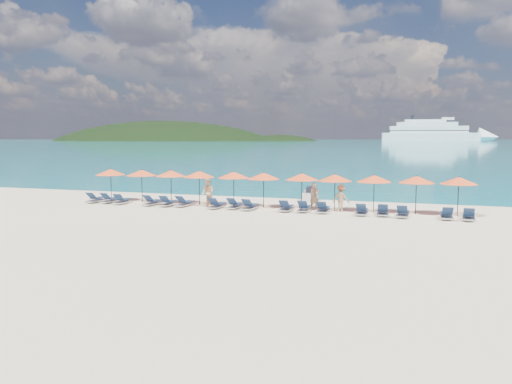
% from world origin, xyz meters
% --- Properties ---
extents(ground, '(1400.00, 1400.00, 0.00)m').
position_xyz_m(ground, '(0.00, 0.00, 0.00)').
color(ground, beige).
extents(sea, '(1600.00, 1300.00, 0.01)m').
position_xyz_m(sea, '(0.00, 660.00, 0.01)').
color(sea, '#1FA9B2').
rests_on(sea, ground).
extents(headland_main, '(374.00, 242.00, 126.50)m').
position_xyz_m(headland_main, '(-300.00, 540.00, -38.00)').
color(headland_main, black).
rests_on(headland_main, ground).
extents(headland_small, '(162.00, 126.00, 85.50)m').
position_xyz_m(headland_small, '(-150.00, 560.00, -35.00)').
color(headland_small, black).
rests_on(headland_small, ground).
extents(cruise_ship, '(126.36, 34.98, 34.76)m').
position_xyz_m(cruise_ship, '(31.84, 573.30, 9.05)').
color(cruise_ship, white).
rests_on(cruise_ship, ground).
extents(jetski, '(1.40, 2.82, 0.96)m').
position_xyz_m(jetski, '(2.04, 9.05, 0.40)').
color(jetski, silver).
rests_on(jetski, ground).
extents(beachgoer_a, '(0.73, 0.68, 1.66)m').
position_xyz_m(beachgoer_a, '(3.16, 4.88, 0.83)').
color(beachgoer_a, tan).
rests_on(beachgoer_a, ground).
extents(beachgoer_b, '(1.04, 0.96, 1.87)m').
position_xyz_m(beachgoer_b, '(-3.50, 3.87, 0.93)').
color(beachgoer_b, tan).
rests_on(beachgoer_b, ground).
extents(beachgoer_c, '(1.14, 0.74, 1.62)m').
position_xyz_m(beachgoer_c, '(4.80, 4.73, 0.81)').
color(beachgoer_c, tan).
rests_on(beachgoer_c, ground).
extents(umbrella_0, '(2.10, 2.10, 2.28)m').
position_xyz_m(umbrella_0, '(-11.32, 4.91, 2.02)').
color(umbrella_0, black).
rests_on(umbrella_0, ground).
extents(umbrella_1, '(2.10, 2.10, 2.28)m').
position_xyz_m(umbrella_1, '(-8.90, 4.98, 2.02)').
color(umbrella_1, black).
rests_on(umbrella_1, ground).
extents(umbrella_2, '(2.10, 2.10, 2.28)m').
position_xyz_m(umbrella_2, '(-6.74, 5.14, 2.02)').
color(umbrella_2, black).
rests_on(umbrella_2, ground).
extents(umbrella_3, '(2.10, 2.10, 2.28)m').
position_xyz_m(umbrella_3, '(-4.59, 5.01, 2.02)').
color(umbrella_3, black).
rests_on(umbrella_3, ground).
extents(umbrella_4, '(2.10, 2.10, 2.28)m').
position_xyz_m(umbrella_4, '(-2.20, 5.10, 2.02)').
color(umbrella_4, black).
rests_on(umbrella_4, ground).
extents(umbrella_5, '(2.10, 2.10, 2.28)m').
position_xyz_m(umbrella_5, '(-0.11, 4.88, 2.02)').
color(umbrella_5, black).
rests_on(umbrella_5, ground).
extents(umbrella_6, '(2.10, 2.10, 2.28)m').
position_xyz_m(umbrella_6, '(2.33, 5.01, 2.02)').
color(umbrella_6, black).
rests_on(umbrella_6, ground).
extents(umbrella_7, '(2.10, 2.10, 2.28)m').
position_xyz_m(umbrella_7, '(4.39, 4.88, 2.02)').
color(umbrella_7, black).
rests_on(umbrella_7, ground).
extents(umbrella_8, '(2.10, 2.10, 2.28)m').
position_xyz_m(umbrella_8, '(6.69, 4.94, 2.02)').
color(umbrella_8, black).
rests_on(umbrella_8, ground).
extents(umbrella_9, '(2.10, 2.10, 2.28)m').
position_xyz_m(umbrella_9, '(9.07, 5.05, 2.02)').
color(umbrella_9, black).
rests_on(umbrella_9, ground).
extents(umbrella_10, '(2.10, 2.10, 2.28)m').
position_xyz_m(umbrella_10, '(11.33, 5.02, 2.02)').
color(umbrella_10, black).
rests_on(umbrella_10, ground).
extents(lounger_0, '(0.62, 1.70, 0.66)m').
position_xyz_m(lounger_0, '(-11.75, 3.75, 0.24)').
color(lounger_0, silver).
rests_on(lounger_0, ground).
extents(lounger_1, '(0.66, 1.72, 0.66)m').
position_xyz_m(lounger_1, '(-10.67, 3.83, 0.24)').
color(lounger_1, silver).
rests_on(lounger_1, ground).
extents(lounger_2, '(0.78, 1.75, 0.66)m').
position_xyz_m(lounger_2, '(-9.60, 3.63, 0.24)').
color(lounger_2, silver).
rests_on(lounger_2, ground).
extents(lounger_3, '(0.70, 1.73, 0.66)m').
position_xyz_m(lounger_3, '(-7.32, 3.65, 0.24)').
color(lounger_3, silver).
rests_on(lounger_3, ground).
extents(lounger_4, '(0.73, 1.74, 0.66)m').
position_xyz_m(lounger_4, '(-6.19, 3.61, 0.24)').
color(lounger_4, silver).
rests_on(lounger_4, ground).
extents(lounger_5, '(0.79, 1.75, 0.66)m').
position_xyz_m(lounger_5, '(-5.09, 3.85, 0.24)').
color(lounger_5, silver).
rests_on(lounger_5, ground).
extents(lounger_6, '(0.67, 1.72, 0.66)m').
position_xyz_m(lounger_6, '(-2.77, 3.59, 0.24)').
color(lounger_6, silver).
rests_on(lounger_6, ground).
extents(lounger_7, '(0.72, 1.73, 0.66)m').
position_xyz_m(lounger_7, '(-1.64, 3.87, 0.24)').
color(lounger_7, silver).
rests_on(lounger_7, ground).
extents(lounger_8, '(0.71, 1.73, 0.66)m').
position_xyz_m(lounger_8, '(-0.59, 3.65, 0.24)').
color(lounger_8, silver).
rests_on(lounger_8, ground).
extents(lounger_9, '(0.63, 1.70, 0.66)m').
position_xyz_m(lounger_9, '(1.67, 3.78, 0.24)').
color(lounger_9, silver).
rests_on(lounger_9, ground).
extents(lounger_10, '(0.63, 1.70, 0.66)m').
position_xyz_m(lounger_10, '(2.75, 3.92, 0.24)').
color(lounger_10, silver).
rests_on(lounger_10, ground).
extents(lounger_11, '(0.64, 1.71, 0.66)m').
position_xyz_m(lounger_11, '(3.88, 3.88, 0.24)').
color(lounger_11, silver).
rests_on(lounger_11, ground).
extents(lounger_12, '(0.65, 1.71, 0.66)m').
position_xyz_m(lounger_12, '(6.14, 3.69, 0.24)').
color(lounger_12, silver).
rests_on(lounger_12, ground).
extents(lounger_13, '(0.74, 1.74, 0.66)m').
position_xyz_m(lounger_13, '(7.29, 3.84, 0.24)').
color(lounger_13, silver).
rests_on(lounger_13, ground).
extents(lounger_14, '(0.72, 1.74, 0.66)m').
position_xyz_m(lounger_14, '(8.41, 3.63, 0.24)').
color(lounger_14, silver).
rests_on(lounger_14, ground).
extents(lounger_15, '(0.66, 1.71, 0.66)m').
position_xyz_m(lounger_15, '(10.69, 3.68, 0.24)').
color(lounger_15, silver).
rests_on(lounger_15, ground).
extents(lounger_16, '(0.75, 1.74, 0.66)m').
position_xyz_m(lounger_16, '(11.80, 3.64, 0.24)').
color(lounger_16, silver).
rests_on(lounger_16, ground).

